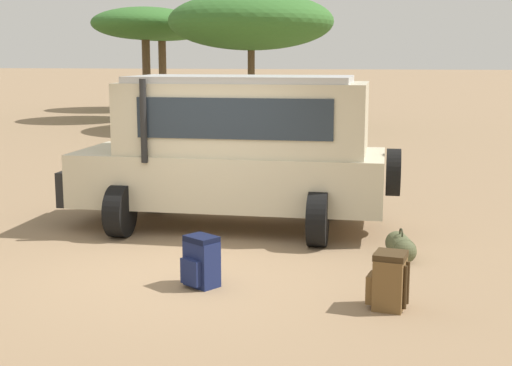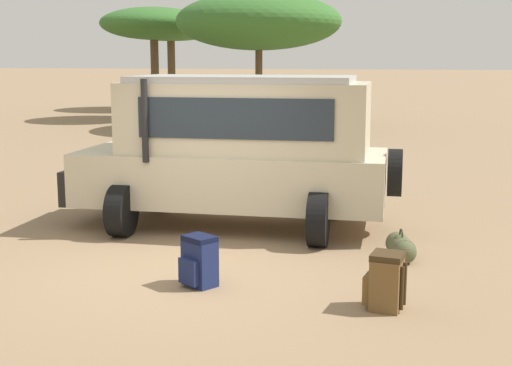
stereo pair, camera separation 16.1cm
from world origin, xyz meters
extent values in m
plane|color=#8C7051|center=(0.00, 0.00, 0.00)|extent=(320.00, 320.00, 0.00)
cube|color=beige|center=(0.01, 2.49, 0.82)|extent=(4.96, 2.05, 0.84)
cube|color=beige|center=(0.26, 2.50, 1.79)|extent=(3.87, 1.90, 1.10)
cube|color=#232D38|center=(-1.26, 2.45, 1.74)|extent=(0.11, 1.56, 0.77)
cube|color=#232D38|center=(0.29, 1.60, 1.84)|extent=(2.94, 0.13, 0.60)
cube|color=#232D38|center=(0.23, 3.40, 1.84)|extent=(2.94, 0.13, 0.60)
cube|color=#B7B7B7|center=(0.21, 2.50, 2.39)|extent=(3.48, 1.81, 0.10)
cube|color=black|center=(-2.56, 2.41, 0.65)|extent=(0.21, 1.62, 0.56)
cylinder|color=black|center=(-1.06, 1.49, 1.79)|extent=(0.10, 0.10, 1.25)
cylinder|color=black|center=(-1.48, 1.48, 0.40)|extent=(0.30, 0.81, 0.80)
cylinder|color=black|center=(-1.54, 3.41, 0.40)|extent=(0.30, 0.81, 0.80)
cylinder|color=black|center=(1.56, 1.57, 0.40)|extent=(0.30, 0.81, 0.80)
cylinder|color=black|center=(1.50, 3.51, 0.40)|extent=(0.30, 0.81, 0.80)
cylinder|color=black|center=(2.60, 2.57, 0.97)|extent=(0.24, 0.74, 0.74)
cube|color=navy|center=(0.43, -0.57, 0.28)|extent=(0.48, 0.44, 0.55)
cube|color=navy|center=(0.33, -0.72, 0.21)|extent=(0.29, 0.23, 0.31)
cube|color=black|center=(0.43, -0.57, 0.58)|extent=(0.47, 0.44, 0.07)
cylinder|color=black|center=(0.58, -0.49, 0.28)|extent=(0.04, 0.04, 0.47)
cylinder|color=black|center=(0.43, -0.39, 0.28)|extent=(0.04, 0.04, 0.47)
cube|color=brown|center=(2.66, -0.89, 0.28)|extent=(0.37, 0.42, 0.57)
cube|color=brown|center=(2.47, -0.86, 0.21)|extent=(0.12, 0.29, 0.31)
cube|color=#3A2A16|center=(2.66, -0.89, 0.60)|extent=(0.39, 0.41, 0.07)
cylinder|color=#3A2A16|center=(2.83, -1.00, 0.28)|extent=(0.04, 0.04, 0.48)
cylinder|color=#3A2A16|center=(2.85, -0.83, 0.28)|extent=(0.04, 0.04, 0.48)
cylinder|color=#4C5133|center=(2.76, 1.16, 0.16)|extent=(0.43, 0.54, 0.32)
sphere|color=#4C5133|center=(2.70, 1.39, 0.16)|extent=(0.32, 0.32, 0.32)
sphere|color=#4C5133|center=(2.82, 0.93, 0.16)|extent=(0.32, 0.32, 0.32)
torus|color=#2D301E|center=(2.76, 1.16, 0.34)|extent=(0.06, 0.16, 0.16)
cylinder|color=brown|center=(-9.94, 27.46, 1.83)|extent=(0.40, 0.40, 3.67)
ellipsoid|color=#336628|center=(-9.94, 27.46, 4.23)|extent=(5.72, 5.02, 1.33)
cylinder|color=brown|center=(-8.54, 21.40, 1.79)|extent=(0.36, 0.36, 3.59)
ellipsoid|color=#336628|center=(-8.54, 21.40, 4.18)|extent=(4.63, 4.84, 1.40)
cylinder|color=brown|center=(-3.13, 18.28, 1.57)|extent=(0.27, 0.27, 3.15)
ellipsoid|color=#336628|center=(-3.13, 18.28, 4.05)|extent=(6.22, 6.52, 2.14)
camera|label=1|loc=(2.80, -8.53, 2.72)|focal=50.00mm
camera|label=2|loc=(2.96, -8.49, 2.72)|focal=50.00mm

